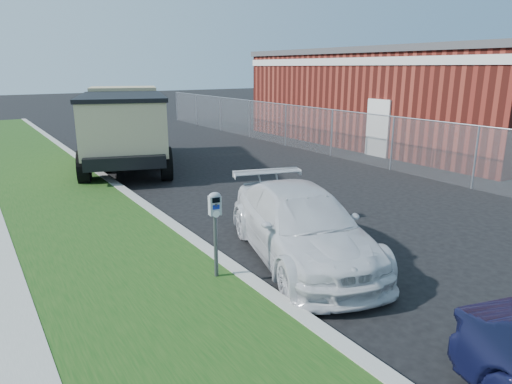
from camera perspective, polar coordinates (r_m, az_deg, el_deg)
ground at (r=9.38m, az=10.61°, el=-6.03°), size 120.00×120.00×0.00m
streetside at (r=8.93m, az=-27.22°, el=-8.21°), size 6.12×50.00×0.15m
chainlink_fence at (r=18.09m, az=9.49°, el=8.41°), size 0.06×30.06×30.00m
brick_building at (r=23.09m, az=19.20°, el=11.39°), size 9.20×14.20×4.17m
parking_meter at (r=7.11m, az=-5.14°, el=-3.04°), size 0.21×0.16×1.39m
white_wagon at (r=8.29m, az=5.44°, el=-4.05°), size 2.94×4.69×1.27m
dump_truck at (r=16.80m, az=-16.11°, el=8.28°), size 4.43×7.17×2.64m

